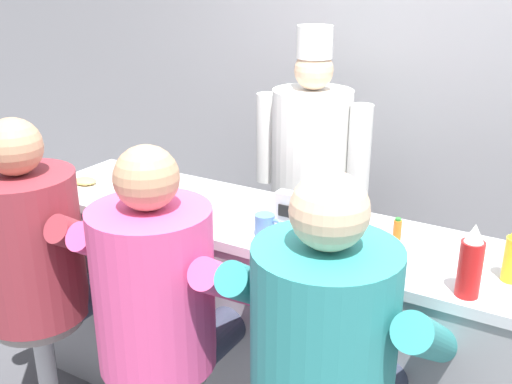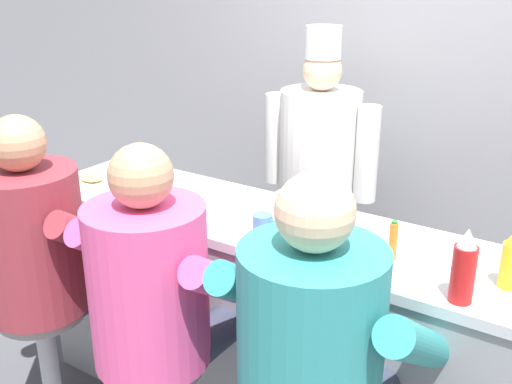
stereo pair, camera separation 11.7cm
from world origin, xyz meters
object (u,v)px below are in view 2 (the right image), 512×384
at_px(diner_seated_pink, 157,293).
at_px(cereal_bowl, 214,204).
at_px(cook_in_whites_near, 318,171).
at_px(mustard_bottle_yellow, 511,261).
at_px(hot_sauce_bottle_orange, 393,241).
at_px(coffee_mug_blue, 264,225).
at_px(napkin_dispenser_chrome, 288,209).
at_px(diner_seated_maroon, 40,248).
at_px(diner_seated_teal, 316,350).
at_px(coffee_mug_tan, 135,189).
at_px(ketchup_bottle_red, 464,268).
at_px(breakfast_plate, 92,182).

bearing_deg(diner_seated_pink, cereal_bowl, 102.69).
height_order(diner_seated_pink, cook_in_whites_near, cook_in_whites_near).
relative_size(mustard_bottle_yellow, hot_sauce_bottle_orange, 1.41).
bearing_deg(coffee_mug_blue, napkin_dispenser_chrome, 79.28).
bearing_deg(diner_seated_maroon, hot_sauce_bottle_orange, 20.00).
bearing_deg(diner_seated_teal, diner_seated_pink, -179.89).
height_order(hot_sauce_bottle_orange, coffee_mug_blue, hot_sauce_bottle_orange).
relative_size(cereal_bowl, diner_seated_maroon, 0.09).
bearing_deg(hot_sauce_bottle_orange, napkin_dispenser_chrome, 173.63).
height_order(napkin_dispenser_chrome, cook_in_whites_near, cook_in_whites_near).
bearing_deg(napkin_dispenser_chrome, cook_in_whites_near, 109.67).
relative_size(coffee_mug_blue, diner_seated_pink, 0.08).
relative_size(mustard_bottle_yellow, diner_seated_maroon, 0.14).
distance_m(cereal_bowl, coffee_mug_tan, 0.40).
relative_size(ketchup_bottle_red, napkin_dispenser_chrome, 1.79).
bearing_deg(hot_sauce_bottle_orange, diner_seated_pink, -144.76).
height_order(ketchup_bottle_red, diner_seated_teal, diner_seated_teal).
height_order(mustard_bottle_yellow, cook_in_whites_near, cook_in_whites_near).
distance_m(coffee_mug_tan, cook_in_whites_near, 1.03).
height_order(coffee_mug_blue, napkin_dispenser_chrome, napkin_dispenser_chrome).
distance_m(coffee_mug_blue, napkin_dispenser_chrome, 0.14).
bearing_deg(napkin_dispenser_chrome, diner_seated_teal, -52.07).
distance_m(coffee_mug_tan, napkin_dispenser_chrome, 0.74).
height_order(breakfast_plate, coffee_mug_tan, coffee_mug_tan).
relative_size(cereal_bowl, napkin_dispenser_chrome, 0.96).
relative_size(hot_sauce_bottle_orange, coffee_mug_blue, 1.21).
bearing_deg(cereal_bowl, diner_seated_pink, -77.31).
height_order(hot_sauce_bottle_orange, breakfast_plate, hot_sauce_bottle_orange).
height_order(breakfast_plate, diner_seated_pink, diner_seated_pink).
bearing_deg(diner_seated_teal, diner_seated_maroon, -179.97).
distance_m(hot_sauce_bottle_orange, coffee_mug_blue, 0.49).
relative_size(ketchup_bottle_red, breakfast_plate, 0.99).
bearing_deg(diner_seated_teal, coffee_mug_blue, 138.30).
relative_size(coffee_mug_blue, napkin_dispenser_chrome, 0.88).
bearing_deg(coffee_mug_tan, breakfast_plate, 179.25).
distance_m(hot_sauce_bottle_orange, coffee_mug_tan, 1.19).
relative_size(hot_sauce_bottle_orange, napkin_dispenser_chrome, 1.07).
relative_size(ketchup_bottle_red, coffee_mug_tan, 1.79).
bearing_deg(coffee_mug_blue, cereal_bowl, 162.30).
bearing_deg(diner_seated_teal, breakfast_plate, 163.34).
bearing_deg(mustard_bottle_yellow, hot_sauce_bottle_orange, -177.42).
bearing_deg(hot_sauce_bottle_orange, diner_seated_maroon, -160.00).
bearing_deg(cereal_bowl, cook_in_whites_near, 86.82).
distance_m(hot_sauce_bottle_orange, diner_seated_maroon, 1.43).
bearing_deg(cereal_bowl, coffee_mug_blue, -17.70).
bearing_deg(mustard_bottle_yellow, diner_seated_maroon, -163.72).
xyz_separation_m(coffee_mug_tan, cook_in_whites_near, (0.44, 0.92, -0.10)).
height_order(mustard_bottle_yellow, cereal_bowl, mustard_bottle_yellow).
distance_m(diner_seated_teal, cook_in_whites_near, 1.52).
bearing_deg(ketchup_bottle_red, diner_seated_pink, -161.18).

